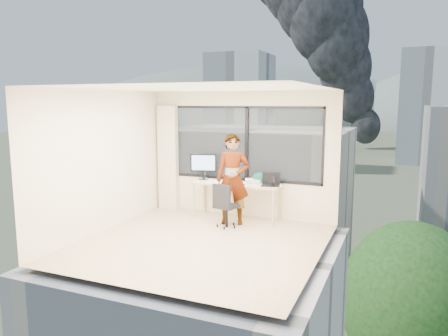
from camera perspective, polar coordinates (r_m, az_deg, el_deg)
The scene contains 24 objects.
floor at distance 7.43m, azimuth -3.03°, elevation -9.90°, with size 4.00×4.00×0.01m, color beige.
ceiling at distance 7.04m, azimuth -3.20°, elevation 10.57°, with size 4.00×4.00×0.01m, color white.
wall_front at distance 5.42m, azimuth -12.37°, elevation -2.92°, with size 4.00×0.01×2.60m, color beige.
wall_left at distance 8.19m, azimuth -15.81°, elevation 0.88°, with size 0.01×4.00×2.60m, color beige.
wall_right at distance 6.51m, azimuth 12.93°, elevation -0.98°, with size 0.01×4.00×2.60m, color beige.
window_wall at distance 8.91m, azimuth 2.79°, elevation 3.28°, with size 3.30×0.16×1.55m, color black, non-canonical shape.
curtain at distance 9.59m, azimuth -7.47°, elevation 1.35°, with size 0.45×0.14×2.30m, color beige.
desk at distance 8.80m, azimuth 1.67°, elevation -4.38°, with size 1.80×0.60×0.75m, color tan.
chair at distance 8.19m, azimuth 0.35°, elevation -4.91°, with size 0.45×0.45×0.88m, color black, non-canonical shape.
person at distance 8.33m, azimuth 1.17°, elevation -1.52°, with size 0.65×0.43×1.78m, color #2D2D33.
monitor at distance 9.09m, azimuth -2.76°, elevation 0.22°, with size 0.55×0.12×0.55m, color black, non-canonical shape.
game_console at distance 8.79m, azimuth 3.85°, elevation -1.67°, with size 0.30×0.25×0.07m, color white.
laptop at distance 8.43m, azimuth 6.25°, elevation -1.62°, with size 0.36×0.38×0.23m, color black, non-canonical shape.
cellphone at distance 8.54m, azimuth 2.45°, elevation -2.17°, with size 0.12×0.05×0.01m, color black.
pen_cup at distance 8.38m, azimuth 6.59°, elevation -2.14°, with size 0.08×0.08×0.10m, color black.
handbag at distance 8.73m, azimuth 4.75°, elevation -1.27°, with size 0.28×0.14×0.22m, color #0B4547.
exterior_ground at distance 127.43m, azimuth 21.18°, elevation 0.83°, with size 400.00×400.00×0.04m, color #515B3D.
near_bldg_a at distance 39.42m, azimuth 4.26°, elevation -4.98°, with size 16.00×12.00×14.00m, color beige.
far_tower_a at distance 108.28m, azimuth 2.18°, elevation 7.55°, with size 14.00×14.00×28.00m, color silver.
far_tower_b at distance 126.44m, azimuth 25.21°, elevation 7.36°, with size 13.00×13.00×30.00m, color silver.
far_tower_d at distance 168.66m, azimuth 0.79°, elevation 6.99°, with size 16.00×14.00×22.00m, color silver.
hill_a at distance 349.15m, azimuth 2.10°, elevation 6.12°, with size 288.00×216.00×90.00m, color slate.
tree_a at distance 36.33m, azimuth -10.73°, elevation -11.27°, with size 7.00×7.00×8.00m, color #184416, non-canonical shape.
tree_b at distance 27.10m, azimuth 23.47°, elevation -17.97°, with size 7.60×7.60×9.00m, color #184416, non-canonical shape.
Camera 1 is at (3.08, -6.33, 2.38)m, focal length 34.29 mm.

